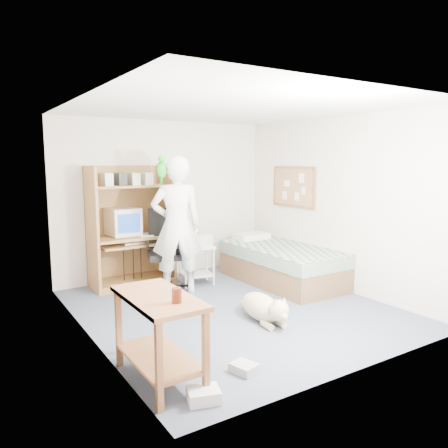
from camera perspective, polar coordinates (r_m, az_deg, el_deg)
name	(u,v)px	position (r m, az deg, el deg)	size (l,w,h in m)	color
floor	(233,308)	(5.69, 1.17, -10.92)	(4.00, 4.00, 0.00)	#444C5D
wall_back	(165,199)	(7.15, -7.70, 3.22)	(3.60, 0.02, 2.50)	silver
wall_right	(336,204)	(6.57, 14.42, 2.60)	(0.02, 4.00, 2.50)	silver
wall_left	(86,222)	(4.67, -17.53, 0.27)	(0.02, 4.00, 2.50)	silver
ceiling	(234,108)	(5.41, 1.25, 14.96)	(3.60, 4.00, 0.02)	white
computer_hutch	(130,231)	(6.70, -12.13, -0.93)	(1.20, 0.63, 1.80)	brown
bed	(281,264)	(6.83, 7.46, -5.19)	(1.02, 2.02, 0.66)	brown
side_desk	(159,325)	(3.83, -8.52, -12.89)	(0.50, 1.00, 0.75)	brown
corkboard	(294,187)	(7.18, 9.08, 4.81)	(0.04, 0.94, 0.66)	olive
office_chair	(166,261)	(6.48, -7.59, -4.78)	(0.66, 0.67, 1.16)	black
person	(177,226)	(6.11, -6.21, -0.27)	(0.71, 0.46, 1.93)	white
parrot	(162,168)	(5.97, -8.15, 7.22)	(0.14, 0.25, 0.39)	#16981F
dog	(263,307)	(5.23, 5.16, -10.78)	(0.40, 1.02, 0.38)	#CCB289
printer_cart	(197,258)	(6.67, -3.61, -4.50)	(0.57, 0.50, 0.60)	silver
printer	(196,240)	(6.61, -3.64, -2.04)	(0.42, 0.32, 0.18)	#ACACA8
crt_monitor	(123,222)	(6.65, -13.05, 0.30)	(0.45, 0.48, 0.40)	beige
keyboard	(138,242)	(6.59, -11.23, -2.37)	(0.45, 0.16, 0.03)	beige
pencil_cup	(153,230)	(6.74, -9.20, -0.80)	(0.08, 0.08, 0.12)	gold
drink_glass	(177,295)	(3.52, -6.19, -9.25)	(0.08, 0.08, 0.12)	#43170A
floor_box_a	(204,395)	(3.67, -2.67, -21.43)	(0.25, 0.20, 0.10)	white
floor_box_b	(244,368)	(4.09, 2.63, -18.26)	(0.18, 0.22, 0.08)	#AAABA6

